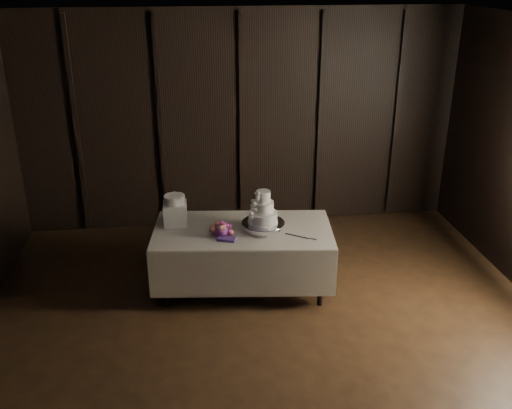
{
  "coord_description": "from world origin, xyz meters",
  "views": [
    {
      "loc": [
        -0.74,
        -4.1,
        3.51
      ],
      "look_at": [
        -0.03,
        1.63,
        1.05
      ],
      "focal_mm": 40.0,
      "sensor_mm": 36.0,
      "label": 1
    }
  ],
  "objects_px": {
    "wedding_cake": "(261,211)",
    "bouquet": "(221,230)",
    "cake_stand": "(263,226)",
    "box_pedestal": "(175,214)",
    "small_cake": "(174,200)",
    "display_table": "(243,256)"
  },
  "relations": [
    {
      "from": "cake_stand",
      "to": "small_cake",
      "type": "bearing_deg",
      "value": 163.55
    },
    {
      "from": "cake_stand",
      "to": "box_pedestal",
      "type": "height_order",
      "value": "box_pedestal"
    },
    {
      "from": "display_table",
      "to": "small_cake",
      "type": "xyz_separation_m",
      "value": [
        -0.74,
        0.24,
        0.64
      ]
    },
    {
      "from": "bouquet",
      "to": "cake_stand",
      "type": "bearing_deg",
      "value": 10.44
    },
    {
      "from": "display_table",
      "to": "wedding_cake",
      "type": "distance_m",
      "value": 0.62
    },
    {
      "from": "wedding_cake",
      "to": "bouquet",
      "type": "distance_m",
      "value": 0.48
    },
    {
      "from": "box_pedestal",
      "to": "small_cake",
      "type": "bearing_deg",
      "value": 90.0
    },
    {
      "from": "display_table",
      "to": "bouquet",
      "type": "relative_size",
      "value": 5.11
    },
    {
      "from": "wedding_cake",
      "to": "bouquet",
      "type": "xyz_separation_m",
      "value": [
        -0.44,
        -0.07,
        -0.17
      ]
    },
    {
      "from": "wedding_cake",
      "to": "bouquet",
      "type": "bearing_deg",
      "value": 167.65
    },
    {
      "from": "display_table",
      "to": "box_pedestal",
      "type": "relative_size",
      "value": 8.03
    },
    {
      "from": "cake_stand",
      "to": "box_pedestal",
      "type": "distance_m",
      "value": 1.01
    },
    {
      "from": "wedding_cake",
      "to": "display_table",
      "type": "bearing_deg",
      "value": 140.37
    },
    {
      "from": "display_table",
      "to": "small_cake",
      "type": "height_order",
      "value": "small_cake"
    },
    {
      "from": "cake_stand",
      "to": "box_pedestal",
      "type": "bearing_deg",
      "value": 163.55
    },
    {
      "from": "display_table",
      "to": "cake_stand",
      "type": "bearing_deg",
      "value": -6.25
    },
    {
      "from": "small_cake",
      "to": "display_table",
      "type": "bearing_deg",
      "value": -17.68
    },
    {
      "from": "display_table",
      "to": "cake_stand",
      "type": "distance_m",
      "value": 0.45
    },
    {
      "from": "display_table",
      "to": "bouquet",
      "type": "height_order",
      "value": "bouquet"
    },
    {
      "from": "display_table",
      "to": "wedding_cake",
      "type": "xyz_separation_m",
      "value": [
        0.2,
        -0.06,
        0.58
      ]
    },
    {
      "from": "display_table",
      "to": "box_pedestal",
      "type": "bearing_deg",
      "value": 168.35
    },
    {
      "from": "cake_stand",
      "to": "wedding_cake",
      "type": "xyz_separation_m",
      "value": [
        -0.03,
        -0.02,
        0.19
      ]
    }
  ]
}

